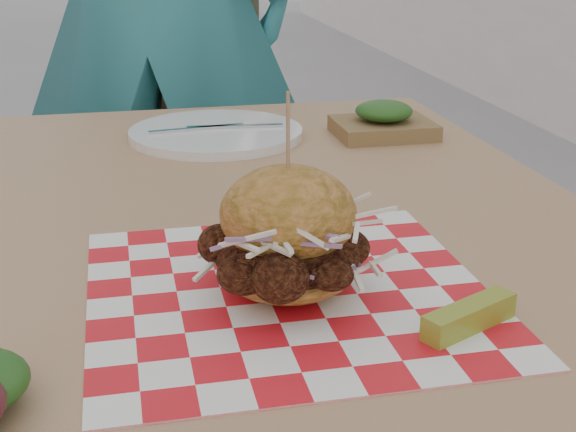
{
  "coord_description": "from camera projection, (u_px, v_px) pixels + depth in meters",
  "views": [
    {
      "loc": [
        -0.25,
        -0.63,
        1.07
      ],
      "look_at": [
        -0.1,
        0.01,
        0.82
      ],
      "focal_mm": 50.0,
      "sensor_mm": 36.0,
      "label": 1
    }
  ],
  "objects": [
    {
      "name": "kraft_tray",
      "position": [
        383.0,
        122.0,
        1.25
      ],
      "size": [
        0.15,
        0.12,
        0.06
      ],
      "color": "brown",
      "rests_on": "patio_table"
    },
    {
      "name": "paper_liner",
      "position": [
        288.0,
        292.0,
        0.73
      ],
      "size": [
        0.36,
        0.36,
        0.0
      ],
      "primitive_type": "cube",
      "color": "red",
      "rests_on": "patio_table"
    },
    {
      "name": "place_setting",
      "position": [
        216.0,
        133.0,
        1.25
      ],
      "size": [
        0.27,
        0.27,
        0.02
      ],
      "color": "white",
      "rests_on": "patio_table"
    },
    {
      "name": "pickle_spear",
      "position": [
        469.0,
        316.0,
        0.66
      ],
      "size": [
        0.1,
        0.06,
        0.02
      ],
      "primitive_type": "cube",
      "rotation": [
        0.0,
        0.0,
        0.45
      ],
      "color": "olive",
      "rests_on": "paper_liner"
    },
    {
      "name": "sandwich",
      "position": [
        288.0,
        239.0,
        0.72
      ],
      "size": [
        0.16,
        0.16,
        0.18
      ],
      "color": "#BF7B36",
      "rests_on": "paper_liner"
    },
    {
      "name": "patio_table",
      "position": [
        262.0,
        287.0,
        0.93
      ],
      "size": [
        0.8,
        1.2,
        0.75
      ],
      "color": "tan",
      "rests_on": "ground"
    },
    {
      "name": "patio_chair",
      "position": [
        183.0,
        145.0,
        1.95
      ],
      "size": [
        0.43,
        0.44,
        0.95
      ],
      "rotation": [
        0.0,
        0.0,
        -0.03
      ],
      "color": "tan",
      "rests_on": "ground"
    }
  ]
}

